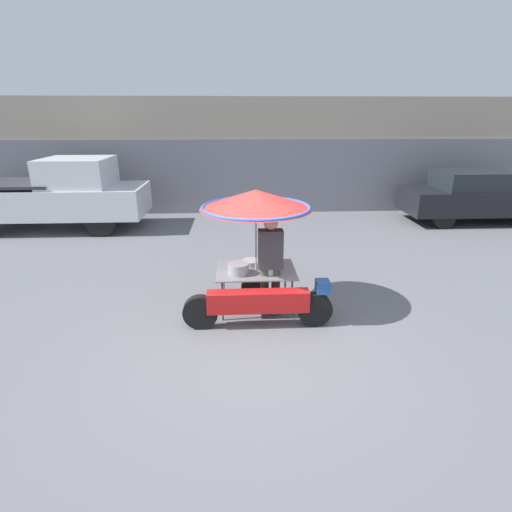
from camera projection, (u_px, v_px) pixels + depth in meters
name	position (u px, v px, depth m)	size (l,w,h in m)	color
ground_plane	(256.00, 340.00, 5.76)	(36.00, 36.00, 0.00)	slate
shopfront_building	(242.00, 154.00, 13.69)	(28.00, 2.06, 3.62)	gray
vendor_motorcycle_cart	(257.00, 222.00, 6.15)	(2.27, 1.75, 2.00)	black
vendor_person	(270.00, 261.00, 6.22)	(0.38, 0.22, 1.64)	#4C473D
parked_car	(477.00, 196.00, 11.93)	(4.40, 1.73, 1.53)	black
pickup_truck	(56.00, 195.00, 11.10)	(5.14, 1.89, 1.98)	black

